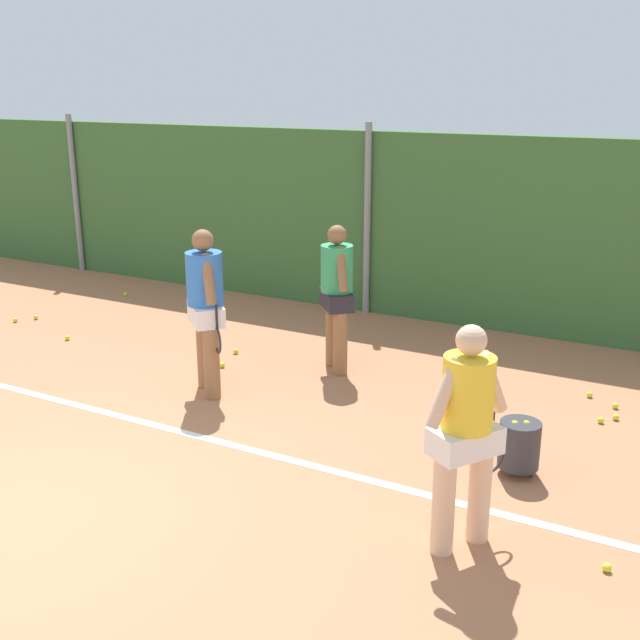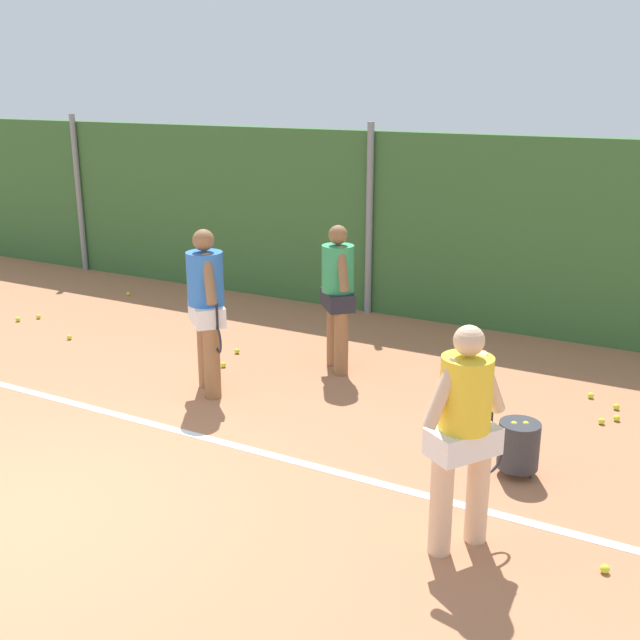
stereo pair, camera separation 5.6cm
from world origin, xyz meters
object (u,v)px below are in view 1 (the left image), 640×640
(player_foreground_near, at_px, (466,427))
(tennis_ball_1, at_px, (615,406))
(player_backcourt_far, at_px, (337,290))
(ball_hopper, at_px, (519,444))
(player_midcourt, at_px, (206,303))
(tennis_ball_8, at_px, (616,417))
(tennis_ball_3, at_px, (15,320))
(tennis_ball_9, at_px, (126,294))
(tennis_ball_2, at_px, (607,567))
(tennis_ball_10, at_px, (67,338))
(tennis_ball_5, at_px, (601,420))
(tennis_ball_12, at_px, (236,351))
(tennis_ball_0, at_px, (590,395))
(tennis_ball_11, at_px, (36,317))
(tennis_ball_4, at_px, (222,365))

(player_foreground_near, distance_m, tennis_ball_1, 3.41)
(player_foreground_near, distance_m, player_backcourt_far, 3.80)
(ball_hopper, bearing_deg, player_midcourt, 175.74)
(tennis_ball_8, bearing_deg, tennis_ball_3, -176.12)
(tennis_ball_8, bearing_deg, player_midcourt, -161.79)
(player_foreground_near, height_order, tennis_ball_1, player_foreground_near)
(player_backcourt_far, bearing_deg, tennis_ball_9, -148.96)
(tennis_ball_2, bearing_deg, tennis_ball_10, 164.88)
(player_foreground_near, distance_m, tennis_ball_5, 2.97)
(tennis_ball_12, bearing_deg, tennis_ball_1, 5.92)
(player_foreground_near, distance_m, tennis_ball_10, 6.61)
(tennis_ball_0, height_order, tennis_ball_11, same)
(tennis_ball_1, bearing_deg, player_foreground_near, -101.36)
(tennis_ball_3, relative_size, tennis_ball_4, 1.00)
(tennis_ball_10, distance_m, tennis_ball_11, 1.21)
(tennis_ball_10, bearing_deg, tennis_ball_2, -15.12)
(tennis_ball_8, bearing_deg, tennis_ball_1, 99.26)
(tennis_ball_1, bearing_deg, tennis_ball_3, -173.99)
(player_foreground_near, relative_size, tennis_ball_9, 26.23)
(tennis_ball_9, bearing_deg, tennis_ball_0, -6.26)
(tennis_ball_3, bearing_deg, tennis_ball_12, 6.13)
(tennis_ball_1, relative_size, tennis_ball_10, 1.00)
(player_foreground_near, distance_m, player_midcourt, 3.77)
(ball_hopper, height_order, tennis_ball_11, ball_hopper)
(player_foreground_near, height_order, tennis_ball_10, player_foreground_near)
(tennis_ball_3, height_order, tennis_ball_10, same)
(ball_hopper, xyz_separation_m, tennis_ball_5, (0.47, 1.47, -0.26))
(tennis_ball_4, relative_size, tennis_ball_9, 1.00)
(tennis_ball_2, relative_size, tennis_ball_11, 1.00)
(tennis_ball_5, xyz_separation_m, tennis_ball_10, (-6.76, -0.63, 0.00))
(tennis_ball_1, bearing_deg, tennis_ball_5, -99.26)
(player_foreground_near, height_order, tennis_ball_8, player_foreground_near)
(player_foreground_near, xyz_separation_m, tennis_ball_2, (1.03, 0.17, -0.94))
(player_midcourt, relative_size, player_backcourt_far, 1.05)
(tennis_ball_9, bearing_deg, tennis_ball_5, -10.82)
(tennis_ball_0, xyz_separation_m, tennis_ball_10, (-6.54, -1.28, 0.00))
(player_midcourt, height_order, tennis_ball_11, player_midcourt)
(tennis_ball_10, bearing_deg, tennis_ball_4, 3.00)
(player_backcourt_far, bearing_deg, tennis_ball_4, -106.27)
(tennis_ball_5, height_order, tennis_ball_10, same)
(tennis_ball_11, height_order, tennis_ball_12, same)
(tennis_ball_9, bearing_deg, tennis_ball_4, -30.85)
(player_midcourt, bearing_deg, tennis_ball_11, -153.14)
(player_midcourt, bearing_deg, tennis_ball_4, 156.60)
(tennis_ball_9, bearing_deg, ball_hopper, -22.27)
(player_foreground_near, height_order, tennis_ball_9, player_foreground_near)
(player_midcourt, distance_m, tennis_ball_2, 4.77)
(tennis_ball_5, distance_m, tennis_ball_8, 0.20)
(tennis_ball_5, bearing_deg, tennis_ball_0, 109.01)
(tennis_ball_8, height_order, tennis_ball_12, same)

